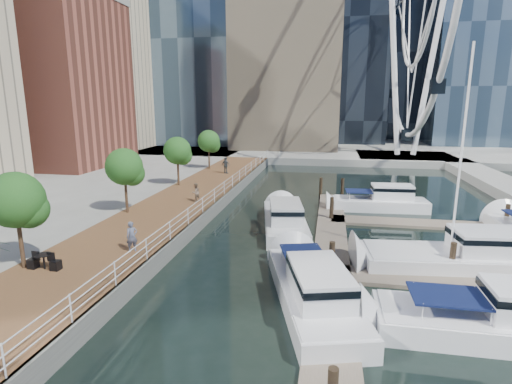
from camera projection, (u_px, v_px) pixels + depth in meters
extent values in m
plane|color=black|center=(240.00, 367.00, 13.32)|extent=(520.00, 520.00, 0.00)
cube|color=brown|center=(165.00, 217.00, 29.21)|extent=(6.00, 60.00, 1.00)
cube|color=#595954|center=(204.00, 219.00, 28.67)|extent=(0.25, 60.00, 1.00)
cube|color=gray|center=(320.00, 133.00, 111.14)|extent=(200.00, 114.00, 1.00)
cube|color=gray|center=(405.00, 158.00, 60.66)|extent=(14.00, 12.00, 1.00)
cube|color=#6D6051|center=(331.00, 259.00, 22.37)|extent=(2.00, 32.00, 0.20)
cube|color=#6D6051|center=(456.00, 283.00, 19.38)|extent=(12.00, 2.00, 0.20)
cube|color=#6D6051|center=(415.00, 223.00, 28.99)|extent=(12.00, 2.00, 0.20)
cube|color=brown|center=(62.00, 84.00, 48.90)|extent=(12.00, 14.00, 20.00)
cube|color=#BCAD8E|center=(90.00, 63.00, 64.45)|extent=(14.00, 16.00, 28.00)
cylinder|color=white|center=(394.00, 66.00, 58.18)|extent=(0.80, 0.80, 26.00)
cylinder|color=white|center=(431.00, 65.00, 57.30)|extent=(0.80, 0.80, 26.00)
cylinder|color=#3F2B1C|center=(21.00, 243.00, 18.70)|extent=(0.20, 0.20, 2.40)
sphere|color=#265B1E|center=(15.00, 200.00, 18.25)|extent=(2.60, 2.60, 2.60)
cylinder|color=#3F2B1C|center=(126.00, 196.00, 28.30)|extent=(0.20, 0.20, 2.40)
sphere|color=#265B1E|center=(124.00, 167.00, 27.85)|extent=(2.60, 2.60, 2.60)
cylinder|color=#3F2B1C|center=(178.00, 173.00, 37.90)|extent=(0.20, 0.20, 2.40)
sphere|color=#265B1E|center=(177.00, 151.00, 37.45)|extent=(2.60, 2.60, 2.60)
cylinder|color=#3F2B1C|center=(209.00, 159.00, 47.51)|extent=(0.20, 0.20, 2.40)
sphere|color=#265B1E|center=(209.00, 141.00, 47.05)|extent=(2.60, 2.60, 2.60)
imported|color=#52576D|center=(132.00, 237.00, 20.86)|extent=(0.70, 0.68, 1.61)
imported|color=#7C6756|center=(196.00, 192.00, 31.60)|extent=(0.86, 0.90, 1.47)
imported|color=#384046|center=(226.00, 165.00, 44.30)|extent=(1.16, 0.85, 1.83)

